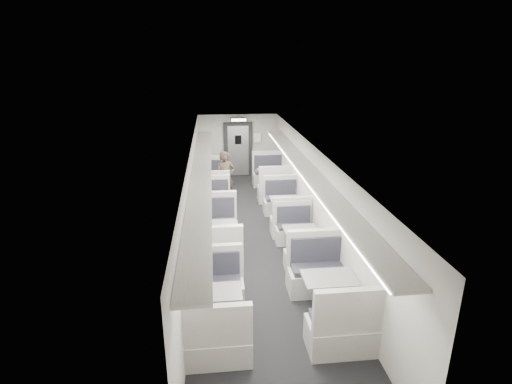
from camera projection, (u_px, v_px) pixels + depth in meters
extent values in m
cube|color=black|center=(254.00, 243.00, 10.27)|extent=(3.00, 12.00, 0.12)
cube|color=silver|center=(254.00, 147.00, 9.45)|extent=(3.00, 12.00, 0.12)
cube|color=beige|center=(238.00, 145.00, 15.56)|extent=(3.00, 0.12, 2.40)
cube|color=beige|center=(191.00, 199.00, 9.70)|extent=(0.12, 12.00, 2.40)
cube|color=beige|center=(316.00, 195.00, 10.02)|extent=(0.12, 12.00, 2.40)
cube|color=beige|center=(214.00, 196.00, 12.86)|extent=(1.04, 0.58, 0.44)
cube|color=#242430|center=(214.00, 188.00, 12.80)|extent=(0.92, 0.46, 0.10)
cube|color=beige|center=(213.00, 181.00, 12.48)|extent=(1.04, 0.12, 0.68)
cube|color=beige|center=(213.00, 182.00, 14.29)|extent=(1.04, 0.58, 0.44)
cube|color=#242430|center=(213.00, 175.00, 14.18)|extent=(0.92, 0.46, 0.10)
cube|color=beige|center=(213.00, 165.00, 14.31)|extent=(1.04, 0.12, 0.68)
cylinder|color=#BBBBBD|center=(214.00, 185.00, 13.54)|extent=(0.10, 0.10, 0.67)
cylinder|color=#BBBBBD|center=(214.00, 194.00, 13.64)|extent=(0.35, 0.35, 0.03)
cube|color=gray|center=(213.00, 175.00, 13.42)|extent=(0.86, 0.59, 0.04)
cube|color=beige|center=(215.00, 224.00, 10.73)|extent=(1.01, 0.56, 0.43)
cube|color=#242430|center=(214.00, 215.00, 10.67)|extent=(0.89, 0.45, 0.09)
cube|color=beige|center=(214.00, 208.00, 10.36)|extent=(1.01, 0.11, 0.66)
cube|color=beige|center=(214.00, 205.00, 12.12)|extent=(1.01, 0.56, 0.43)
cube|color=#242430|center=(214.00, 197.00, 12.01)|extent=(0.89, 0.45, 0.09)
cube|color=beige|center=(213.00, 186.00, 12.14)|extent=(1.01, 0.11, 0.66)
cylinder|color=#BBBBBD|center=(214.00, 210.00, 11.39)|extent=(0.09, 0.09, 0.65)
cylinder|color=#BBBBBD|center=(215.00, 220.00, 11.49)|extent=(0.34, 0.34, 0.03)
cube|color=gray|center=(214.00, 198.00, 11.27)|extent=(0.83, 0.57, 0.04)
cube|color=beige|center=(216.00, 265.00, 8.57)|extent=(1.16, 0.65, 0.49)
cube|color=#242430|center=(215.00, 252.00, 8.50)|extent=(1.03, 0.51, 0.11)
cube|color=beige|center=(215.00, 243.00, 8.14)|extent=(1.16, 0.13, 0.77)
cube|color=beige|center=(215.00, 232.00, 10.17)|extent=(1.16, 0.65, 0.49)
cube|color=#242430|center=(214.00, 222.00, 10.05)|extent=(1.03, 0.51, 0.11)
cube|color=beige|center=(214.00, 206.00, 10.19)|extent=(1.16, 0.13, 0.77)
cylinder|color=#BBBBBD|center=(215.00, 242.00, 9.33)|extent=(0.11, 0.11, 0.75)
cylinder|color=#BBBBBD|center=(216.00, 256.00, 9.45)|extent=(0.39, 0.39, 0.03)
cube|color=gray|center=(214.00, 226.00, 9.19)|extent=(0.96, 0.66, 0.04)
cube|color=beige|center=(218.00, 347.00, 6.19)|extent=(1.04, 0.58, 0.44)
cube|color=#242430|center=(218.00, 332.00, 6.14)|extent=(0.92, 0.46, 0.10)
cube|color=beige|center=(217.00, 325.00, 5.82)|extent=(1.04, 0.12, 0.68)
cube|color=beige|center=(217.00, 292.00, 7.63)|extent=(1.04, 0.58, 0.44)
cube|color=#242430|center=(216.00, 281.00, 7.51)|extent=(0.92, 0.46, 0.10)
cube|color=beige|center=(215.00, 261.00, 7.64)|extent=(1.04, 0.12, 0.68)
cylinder|color=#BBBBBD|center=(217.00, 311.00, 6.87)|extent=(0.10, 0.10, 0.67)
cylinder|color=#BBBBBD|center=(218.00, 327.00, 6.98)|extent=(0.35, 0.35, 0.03)
cube|color=gray|center=(216.00, 292.00, 6.75)|extent=(0.86, 0.59, 0.04)
cube|color=beige|center=(275.00, 194.00, 13.00)|extent=(1.14, 0.63, 0.48)
cube|color=#242430|center=(275.00, 185.00, 12.94)|extent=(1.01, 0.50, 0.11)
cube|color=beige|center=(277.00, 178.00, 12.59)|extent=(1.14, 0.13, 0.75)
cube|color=beige|center=(268.00, 179.00, 14.57)|extent=(1.14, 0.63, 0.48)
cube|color=#242430|center=(269.00, 171.00, 14.45)|extent=(1.01, 0.50, 0.11)
cube|color=beige|center=(268.00, 161.00, 14.59)|extent=(1.14, 0.13, 0.75)
cylinder|color=#BBBBBD|center=(272.00, 182.00, 13.75)|extent=(0.11, 0.11, 0.74)
cylinder|color=#BBBBBD|center=(272.00, 192.00, 13.86)|extent=(0.39, 0.39, 0.03)
cube|color=gray|center=(272.00, 171.00, 13.61)|extent=(0.94, 0.64, 0.04)
cube|color=beige|center=(291.00, 227.00, 10.56)|extent=(1.04, 0.58, 0.44)
cube|color=#242430|center=(291.00, 217.00, 10.50)|extent=(0.92, 0.46, 0.10)
cube|color=beige|center=(293.00, 210.00, 10.18)|extent=(1.04, 0.12, 0.69)
cube|color=beige|center=(281.00, 206.00, 12.00)|extent=(1.04, 0.58, 0.44)
cube|color=#242430|center=(281.00, 198.00, 11.89)|extent=(0.92, 0.46, 0.10)
cube|color=beige|center=(280.00, 186.00, 12.02)|extent=(1.04, 0.12, 0.69)
cylinder|color=#BBBBBD|center=(286.00, 212.00, 11.24)|extent=(0.10, 0.10, 0.68)
cylinder|color=#BBBBBD|center=(285.00, 222.00, 11.35)|extent=(0.35, 0.35, 0.03)
cube|color=gray|center=(286.00, 199.00, 11.12)|extent=(0.86, 0.59, 0.04)
cube|color=beige|center=(306.00, 261.00, 8.82)|extent=(0.96, 0.53, 0.41)
cube|color=#242430|center=(307.00, 250.00, 8.77)|extent=(0.85, 0.42, 0.09)
cube|color=beige|center=(310.00, 244.00, 8.47)|extent=(0.96, 0.11, 0.63)
cube|color=beige|center=(294.00, 234.00, 10.15)|extent=(0.96, 0.53, 0.41)
cube|color=#242430|center=(294.00, 226.00, 10.04)|extent=(0.85, 0.42, 0.09)
cube|color=beige|center=(293.00, 212.00, 10.16)|extent=(0.96, 0.11, 0.63)
cylinder|color=#BBBBBD|center=(300.00, 243.00, 9.45)|extent=(0.09, 0.09, 0.62)
cylinder|color=#BBBBBD|center=(299.00, 254.00, 9.55)|extent=(0.32, 0.32, 0.03)
cube|color=gray|center=(300.00, 229.00, 9.34)|extent=(0.79, 0.54, 0.04)
cube|color=beige|center=(342.00, 335.00, 6.42)|extent=(1.14, 0.64, 0.49)
cube|color=#242430|center=(343.00, 318.00, 6.36)|extent=(1.01, 0.51, 0.11)
cube|color=beige|center=(350.00, 311.00, 6.00)|extent=(1.14, 0.13, 0.76)
cube|color=beige|center=(316.00, 280.00, 8.01)|extent=(1.14, 0.64, 0.49)
cube|color=#242430|center=(317.00, 268.00, 7.88)|extent=(1.01, 0.51, 0.11)
cube|color=beige|center=(315.00, 247.00, 8.02)|extent=(1.14, 0.13, 0.76)
cylinder|color=#BBBBBD|center=(328.00, 298.00, 7.17)|extent=(0.11, 0.11, 0.74)
cylinder|color=#BBBBBD|center=(327.00, 315.00, 7.29)|extent=(0.39, 0.39, 0.03)
cube|color=gray|center=(330.00, 278.00, 7.04)|extent=(0.95, 0.65, 0.04)
imported|color=black|center=(225.00, 177.00, 12.68)|extent=(0.67, 0.49, 1.68)
cube|color=black|center=(197.00, 159.00, 12.86)|extent=(0.02, 1.18, 0.84)
cube|color=black|center=(195.00, 179.00, 10.79)|extent=(0.02, 1.18, 0.84)
cube|color=black|center=(191.00, 208.00, 8.72)|extent=(0.02, 1.18, 0.84)
cube|color=black|center=(186.00, 256.00, 6.65)|extent=(0.02, 1.18, 0.84)
cube|color=beige|center=(201.00, 174.00, 9.22)|extent=(0.46, 10.40, 0.05)
cube|color=white|center=(210.00, 176.00, 9.25)|extent=(0.05, 10.20, 0.04)
cube|color=beige|center=(308.00, 171.00, 9.48)|extent=(0.46, 10.40, 0.05)
cube|color=white|center=(300.00, 173.00, 9.47)|extent=(0.05, 10.20, 0.04)
cube|color=black|center=(238.00, 150.00, 15.50)|extent=(1.10, 0.10, 2.10)
cube|color=#BBBBBD|center=(238.00, 151.00, 15.48)|extent=(0.80, 0.05, 1.95)
cube|color=black|center=(238.00, 140.00, 15.30)|extent=(0.25, 0.02, 0.35)
cube|color=black|center=(239.00, 120.00, 14.64)|extent=(0.62, 0.10, 0.16)
cube|color=white|center=(239.00, 120.00, 14.58)|extent=(0.54, 0.02, 0.10)
cube|color=white|center=(257.00, 138.00, 15.41)|extent=(0.32, 0.02, 0.40)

